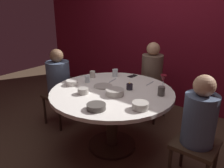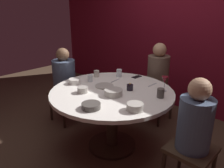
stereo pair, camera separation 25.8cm
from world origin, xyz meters
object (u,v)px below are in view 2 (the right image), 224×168
(cell_phone, at_px, (137,77))
(seated_diner_back, at_px, (158,74))
(seated_diner_left, at_px, (64,77))
(candle_holder, at_px, (130,87))
(bowl_rice_portion, at_px, (91,106))
(cup_center_front, at_px, (97,74))
(cup_near_candle, at_px, (119,73))
(cup_by_left_diner, at_px, (161,93))
(bowl_salad_center, at_px, (74,81))
(bowl_small_white, at_px, (83,90))
(wine_glass, at_px, (165,81))
(seated_diner_right, at_px, (195,125))
(dinner_plate, at_px, (104,86))
(bowl_serving_large, at_px, (114,92))
(dining_table, at_px, (112,101))
(bowl_sauce_side, at_px, (135,107))
(cup_by_right_diner, at_px, (90,78))

(cell_phone, bearing_deg, seated_diner_back, -99.31)
(seated_diner_left, relative_size, candle_holder, 12.59)
(bowl_rice_portion, xyz_separation_m, cup_center_front, (-0.69, 0.71, 0.02))
(cup_near_candle, distance_m, cup_by_left_diner, 0.84)
(bowl_salad_center, relative_size, bowl_small_white, 1.23)
(seated_diner_back, height_order, wine_glass, seated_diner_back)
(seated_diner_right, xyz_separation_m, bowl_small_white, (-1.21, -0.28, 0.08))
(dinner_plate, height_order, bowl_serving_large, bowl_serving_large)
(bowl_small_white, xyz_separation_m, cup_center_front, (-0.32, 0.50, 0.01))
(bowl_serving_large, xyz_separation_m, cup_near_candle, (-0.40, 0.53, 0.02))
(seated_diner_right, relative_size, bowl_salad_center, 7.71)
(candle_holder, height_order, bowl_serving_large, candle_holder)
(wine_glass, xyz_separation_m, dinner_plate, (-0.61, -0.37, -0.12))
(dining_table, distance_m, dinner_plate, 0.22)
(seated_diner_back, relative_size, seated_diner_right, 1.04)
(cell_phone, relative_size, bowl_rice_portion, 0.75)
(bowl_rice_portion, bearing_deg, bowl_small_white, 151.63)
(seated_diner_left, relative_size, wine_glass, 6.43)
(seated_diner_back, bearing_deg, bowl_sauce_side, 23.19)
(bowl_sauce_side, height_order, cup_by_right_diner, cup_by_right_diner)
(dining_table, relative_size, bowl_rice_portion, 7.74)
(bowl_rice_portion, relative_size, cup_center_front, 2.12)
(bowl_sauce_side, bearing_deg, cup_by_left_diner, 89.01)
(bowl_rice_portion, bearing_deg, cup_by_right_diner, 139.69)
(bowl_serving_large, bearing_deg, cup_by_left_diner, 36.36)
(candle_holder, xyz_separation_m, bowl_salad_center, (-0.65, -0.31, -0.00))
(bowl_serving_large, relative_size, bowl_small_white, 1.68)
(dinner_plate, xyz_separation_m, bowl_small_white, (-0.04, -0.31, 0.03))
(seated_diner_back, height_order, cup_center_front, seated_diner_back)
(seated_diner_right, distance_m, cup_near_candle, 1.38)
(wine_glass, xyz_separation_m, bowl_sauce_side, (0.07, -0.63, -0.09))
(seated_diner_right, xyz_separation_m, dinner_plate, (-1.17, 0.03, 0.06))
(seated_diner_back, relative_size, dinner_plate, 5.25)
(wine_glass, distance_m, bowl_serving_large, 0.61)
(bowl_rice_portion, bearing_deg, dinner_plate, 123.68)
(candle_holder, height_order, cup_by_left_diner, cup_by_left_diner)
(seated_diner_right, xyz_separation_m, bowl_sauce_side, (-0.50, -0.22, 0.09))
(bowl_small_white, relative_size, cup_near_candle, 1.16)
(bowl_serving_large, relative_size, cup_near_candle, 1.95)
(seated_diner_back, bearing_deg, dining_table, 0.00)
(seated_diner_back, xyz_separation_m, bowl_salad_center, (-0.51, -1.13, 0.06))
(bowl_salad_center, xyz_separation_m, bowl_sauce_side, (1.02, -0.06, 0.01))
(bowl_salad_center, bearing_deg, bowl_rice_portion, -25.22)
(wine_glass, bearing_deg, cup_by_left_diner, -68.89)
(seated_diner_left, distance_m, cup_near_candle, 0.82)
(bowl_serving_large, bearing_deg, bowl_sauce_side, -17.94)
(seated_diner_back, xyz_separation_m, cup_by_left_diner, (0.52, -0.76, 0.08))
(wine_glass, xyz_separation_m, bowl_small_white, (-0.64, -0.68, -0.10))
(seated_diner_back, distance_m, wine_glass, 0.74)
(dining_table, bearing_deg, bowl_rice_portion, -69.42)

